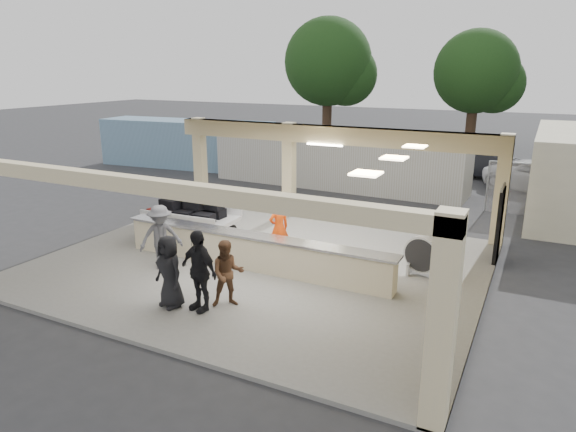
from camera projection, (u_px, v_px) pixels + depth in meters
The scene contains 16 objects.
ground at pixel (261, 265), 14.66m from camera, with size 120.00×120.00×0.00m, color #2C2C2E.
pavilion at pixel (279, 215), 14.77m from camera, with size 12.01×10.00×3.55m.
baggage_counter at pixel (252, 251), 14.07m from camera, with size 8.20×0.58×0.98m.
luggage_cart at pixel (190, 213), 16.42m from camera, with size 2.82×1.83×1.60m.
drum_fan at pixel (423, 254), 13.55m from camera, with size 1.04×0.58×1.10m.
baggage_handler at pixel (279, 228), 14.89m from camera, with size 0.63×0.35×1.73m, color #FF4A0D.
passenger_a at pixel (228, 274), 11.77m from camera, with size 0.77×0.34×1.59m, color brown.
passenger_b at pixel (199, 271), 11.53m from camera, with size 1.11×0.41×1.90m, color black.
passenger_c at pixel (161, 237), 13.98m from camera, with size 1.16×0.41×1.79m, color #49494E.
passenger_d at pixel (170, 271), 11.72m from camera, with size 0.84×0.34×1.72m, color black.
car_white_a at pixel (544, 178), 22.99m from camera, with size 2.32×4.90×1.40m, color silver.
car_dark at pixel (486, 164), 25.96m from camera, with size 1.62×4.59×1.53m, color black.
container_white at pixel (337, 159), 24.13m from camera, with size 12.01×2.40×2.60m, color #BABBB6.
container_blue at pixel (186, 144), 29.04m from camera, with size 10.02×2.40×2.60m, color #6F93B2.
tree_left at pixel (333, 66), 37.15m from camera, with size 6.60×6.30×9.00m.
tree_mid at pixel (481, 75), 34.72m from camera, with size 6.00×5.60×8.00m.
Camera 1 is at (6.84, -11.88, 5.43)m, focal length 32.00 mm.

